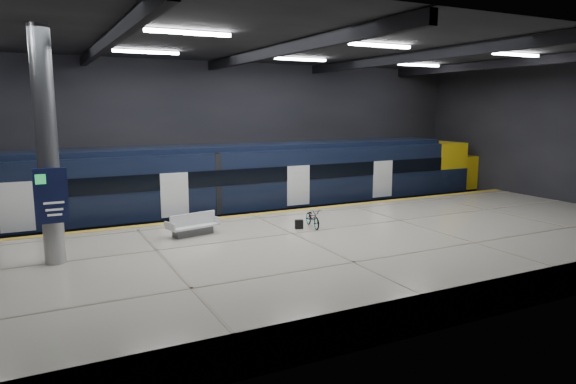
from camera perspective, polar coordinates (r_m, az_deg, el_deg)
ground at (r=20.16m, az=-0.82°, el=-7.03°), size 30.00×30.00×0.00m
room_shell at (r=19.34m, az=-0.87°, el=9.45°), size 30.10×16.10×8.05m
platform at (r=17.89m, az=2.73°, el=-7.35°), size 30.00×11.00×1.10m
safety_strip at (r=22.32m, az=-3.93°, el=-2.51°), size 30.00×0.40×0.01m
rails at (r=25.04m, az=-6.37°, el=-3.64°), size 30.00×1.52×0.16m
train at (r=25.32m, az=-2.75°, el=1.11°), size 29.40×2.84×3.79m
bench at (r=19.00m, az=-10.52°, el=-3.88°), size 1.98×1.15×0.82m
bicycle at (r=19.92m, az=2.76°, el=-2.87°), size 0.73×1.49×0.75m
pannier_bag at (r=19.68m, az=1.23°, el=-3.61°), size 0.34×0.25×0.35m
info_column at (r=16.40m, az=-25.16°, el=4.18°), size 0.90×0.78×6.90m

